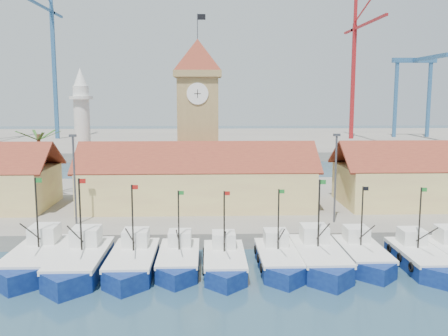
{
  "coord_description": "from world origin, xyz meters",
  "views": [
    {
      "loc": [
        1.11,
        -37.03,
        14.27
      ],
      "look_at": [
        2.99,
        18.0,
        6.26
      ],
      "focal_mm": 40.0,
      "sensor_mm": 36.0,
      "label": 1
    }
  ],
  "objects_px": {
    "clock_tower": "(198,114)",
    "boat_5": "(279,261)",
    "minaret": "(82,131)",
    "boat_0": "(35,261)"
  },
  "relations": [
    {
      "from": "clock_tower",
      "to": "boat_5",
      "type": "bearing_deg",
      "value": -73.39
    },
    {
      "from": "boat_5",
      "to": "minaret",
      "type": "height_order",
      "value": "minaret"
    },
    {
      "from": "boat_0",
      "to": "clock_tower",
      "type": "distance_m",
      "value": 28.8
    },
    {
      "from": "boat_0",
      "to": "minaret",
      "type": "relative_size",
      "value": 0.65
    },
    {
      "from": "boat_0",
      "to": "minaret",
      "type": "height_order",
      "value": "minaret"
    },
    {
      "from": "boat_0",
      "to": "clock_tower",
      "type": "bearing_deg",
      "value": 60.6
    },
    {
      "from": "boat_0",
      "to": "minaret",
      "type": "distance_m",
      "value": 26.74
    },
    {
      "from": "boat_5",
      "to": "minaret",
      "type": "xyz_separation_m",
      "value": [
        -22.03,
        25.57,
        9.01
      ]
    },
    {
      "from": "minaret",
      "to": "clock_tower",
      "type": "bearing_deg",
      "value": -7.61
    },
    {
      "from": "boat_5",
      "to": "clock_tower",
      "type": "relative_size",
      "value": 0.41
    }
  ]
}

